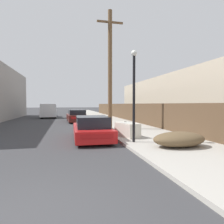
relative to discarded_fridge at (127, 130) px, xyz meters
The scene contains 10 objects.
sidewalk_curb 16.73m from the discarded_fridge, 85.17° to the left, with size 4.20×63.00×0.12m, color #ADA89E.
discarded_fridge is the anchor object (origin of this frame).
parked_sports_car_red 1.86m from the discarded_fridge, behind, with size 1.89×4.44×1.22m.
car_parked_mid 10.94m from the discarded_fridge, 100.84° to the left, with size 2.02×4.71×1.25m.
pickup_truck 18.54m from the discarded_fridge, 106.84° to the left, with size 2.29×5.36×1.85m.
utility_pole 5.17m from the discarded_fridge, 92.43° to the left, with size 1.80×0.28×8.10m.
street_lamp 2.55m from the discarded_fridge, 96.48° to the right, with size 0.26×0.26×4.09m.
brush_pile 3.15m from the discarded_fridge, 66.44° to the right, with size 2.17×1.27×0.61m.
wooden_fence 12.29m from the discarded_fridge, 74.13° to the left, with size 0.08×34.80×1.76m, color brown.
building_right_house 12.58m from the discarded_fridge, 45.77° to the left, with size 6.00×21.18×4.56m, color beige.
Camera 1 is at (0.74, -3.14, 1.83)m, focal length 32.00 mm.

